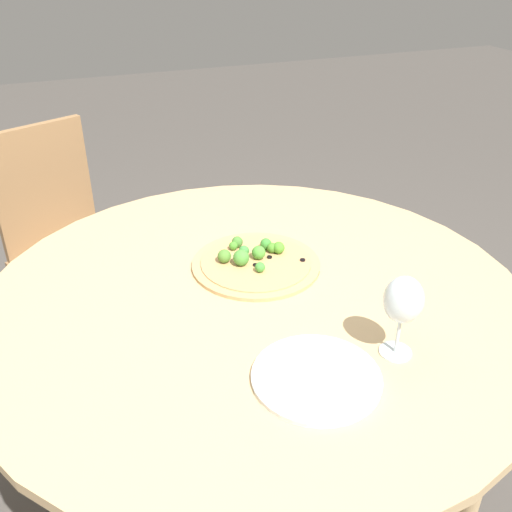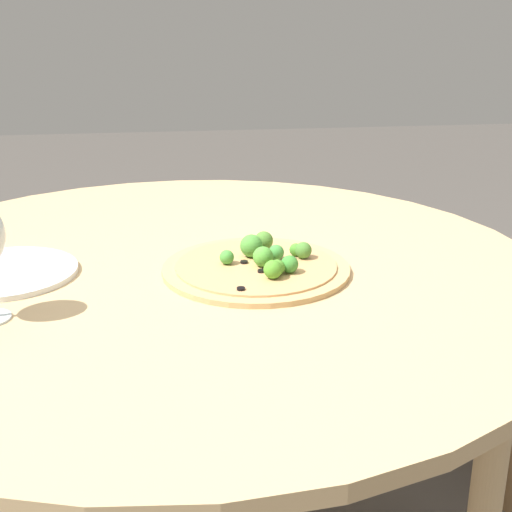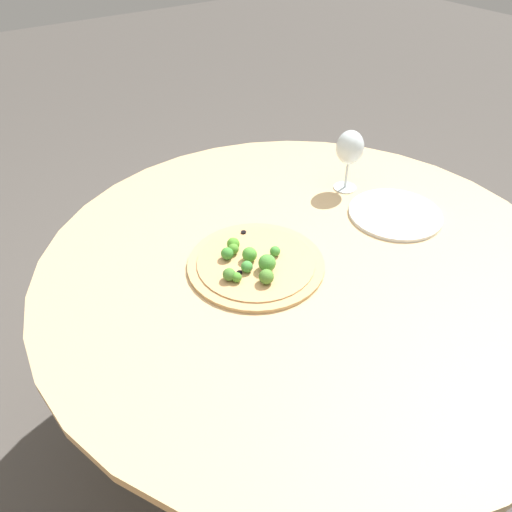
% 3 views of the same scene
% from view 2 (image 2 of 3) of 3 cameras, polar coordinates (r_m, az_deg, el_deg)
% --- Properties ---
extents(dining_table, '(1.35, 1.35, 0.77)m').
position_cam_2_polar(dining_table, '(1.36, -5.31, -3.33)').
color(dining_table, tan).
rests_on(dining_table, ground_plane).
extents(pizza, '(0.34, 0.34, 0.06)m').
position_cam_2_polar(pizza, '(1.30, 0.19, -0.75)').
color(pizza, tan).
rests_on(pizza, dining_table).
extents(plate_near, '(0.26, 0.26, 0.01)m').
position_cam_2_polar(plate_near, '(1.36, -19.56, -1.26)').
color(plate_near, silver).
rests_on(plate_near, dining_table).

